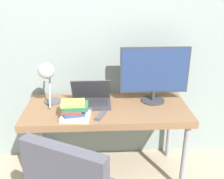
% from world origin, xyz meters
% --- Properties ---
extents(wall_back, '(8.00, 0.05, 2.60)m').
position_xyz_m(wall_back, '(0.00, 0.69, 1.30)').
color(wall_back, gray).
rests_on(wall_back, ground_plane).
extents(desk, '(1.45, 0.63, 0.73)m').
position_xyz_m(desk, '(0.00, 0.31, 0.66)').
color(desk, brown).
rests_on(desk, ground_plane).
extents(laptop, '(0.35, 0.25, 0.24)m').
position_xyz_m(laptop, '(-0.14, 0.38, 0.78)').
color(laptop, '#38383D').
rests_on(laptop, desk).
extents(monitor, '(0.62, 0.22, 0.51)m').
position_xyz_m(monitor, '(0.43, 0.42, 1.01)').
color(monitor, '#333338').
rests_on(monitor, desk).
extents(desk_lamp, '(0.15, 0.31, 0.43)m').
position_xyz_m(desk_lamp, '(-0.50, 0.30, 1.04)').
color(desk_lamp, '#4C4C51').
rests_on(desk_lamp, desk).
extents(book_stack, '(0.25, 0.21, 0.14)m').
position_xyz_m(book_stack, '(-0.27, 0.13, 0.80)').
color(book_stack, silver).
rests_on(book_stack, desk).
extents(tv_remote, '(0.07, 0.18, 0.02)m').
position_xyz_m(tv_remote, '(-0.16, 0.19, 0.74)').
color(tv_remote, '#4C4C51').
rests_on(tv_remote, desk).
extents(media_remote, '(0.10, 0.16, 0.02)m').
position_xyz_m(media_remote, '(-0.06, 0.13, 0.74)').
color(media_remote, '#4C4C51').
rests_on(media_remote, desk).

